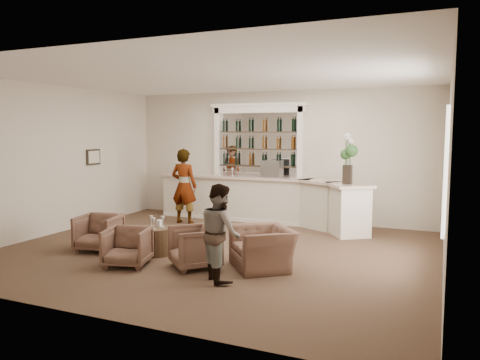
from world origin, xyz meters
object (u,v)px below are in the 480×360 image
Objects in this scene: cocktail_table at (156,241)px; guest at (220,232)px; sommelier at (184,186)px; armchair_right at (195,247)px; armchair_far at (263,248)px; armchair_left at (99,233)px; flower_vase at (348,156)px; bar_counter at (264,200)px; armchair_center at (127,247)px; espresso_machine at (272,169)px.

guest is at bearing -26.64° from cocktail_table.
sommelier reaches higher than armchair_right.
armchair_right is (1.08, -0.47, 0.10)m from cocktail_table.
armchair_left is at bearing -126.65° from armchair_far.
armchair_right reaches higher than armchair_far.
armchair_far is at bearing -68.51° from guest.
armchair_far is 3.47m from flower_vase.
cocktail_table is 1.19m from armchair_left.
flower_vase is (1.86, 3.49, 1.41)m from armchair_right.
flower_vase is at bearing 105.93° from armchair_right.
cocktail_table is at bearing -159.38° from armchair_right.
cocktail_table is at bearing -1.91° from armchair_left.
armchair_left is 3.30m from armchair_far.
sommelier is 1.76× the size of armchair_far.
armchair_far is (1.39, -3.72, -0.23)m from bar_counter.
armchair_far is at bearing -69.48° from bar_counter.
armchair_center is 1.16m from armchair_right.
espresso_machine is at bearing 49.54° from armchair_left.
sommelier is at bearing -176.35° from flower_vase.
armchair_far is (2.16, 0.80, 0.01)m from armchair_center.
guest is at bearing -63.40° from armchair_far.
flower_vase reaches higher than armchair_far.
armchair_left is at bearing -142.56° from armchair_right.
guest is at bearing -106.71° from flower_vase.
flower_vase is at bearing -61.41° from guest.
espresso_machine is at bearing 61.20° from armchair_center.
guest reaches higher than armchair_center.
flower_vase is (4.10, 3.23, 1.41)m from armchair_left.
bar_counter is 2.58m from flower_vase.
armchair_right is 1.61× the size of espresso_machine.
espresso_machine is (0.97, 4.54, 1.02)m from armchair_center.
cocktail_table is at bearing 71.89° from armchair_center.
armchair_left is 0.73× the size of armchair_far.
espresso_machine is at bearing 135.73° from armchair_right.
armchair_right is at bearing -18.61° from armchair_left.
cocktail_table is 0.33× the size of sommelier.
armchair_right is at bearing -118.04° from flower_vase.
armchair_left is at bearing -141.75° from flower_vase.
sommelier is 3.04m from armchair_left.
guest is 1.94× the size of armchair_right.
sommelier is 2.42× the size of armchair_left.
sommelier is 2.41× the size of armchair_right.
armchair_right is at bearing 1.94° from armchair_center.
bar_counter is 7.88× the size of armchair_center.
armchair_far is at bearing -104.64° from flower_vase.
espresso_machine is at bearing 157.99° from armchair_far.
armchair_left is at bearing -120.60° from espresso_machine.
cocktail_table is 4.47m from flower_vase.
cocktail_table is 3.03m from sommelier.
armchair_center is 0.69× the size of armchair_far.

